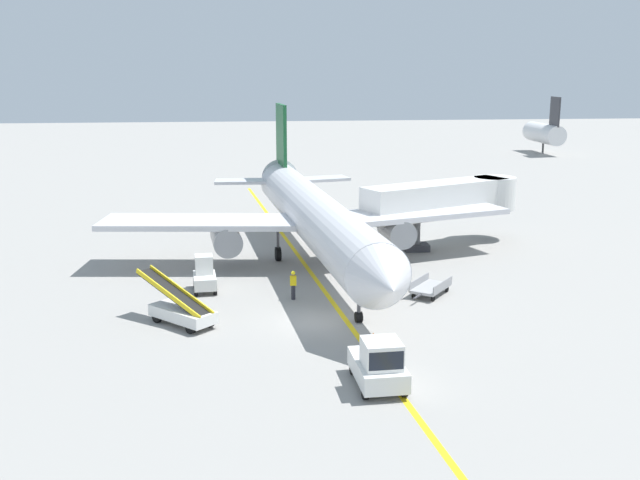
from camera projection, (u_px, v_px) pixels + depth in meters
ground_plane at (315, 322)px, 38.99m from camera, size 300.00×300.00×0.00m
taxi_line_yellow at (326, 293)px, 43.95m from camera, size 7.92×79.67×0.01m
airliner at (313, 215)px, 49.71m from camera, size 28.48×35.34×10.10m
jet_bridge at (451, 199)px, 55.04m from camera, size 12.78×7.65×4.85m
pushback_tug at (379, 365)px, 30.85m from camera, size 2.05×3.68×2.20m
baggage_tug_near_wing at (205, 275)px, 44.33m from camera, size 1.50×2.49×2.10m
belt_loader_forward_hold at (181, 310)px, 38.50m from camera, size 4.38×4.46×2.59m
baggage_cart_loaded at (431, 287)px, 43.51m from camera, size 2.94×3.47×0.94m
ground_crew_marshaller at (375, 290)px, 41.46m from camera, size 0.36×0.24×1.70m
ground_crew_wing_walker at (293, 284)px, 42.59m from camera, size 0.36×0.24×1.70m
safety_cone_nose_left at (326, 248)px, 54.15m from camera, size 0.36×0.36×0.44m
safety_cone_nose_right at (373, 337)px, 36.25m from camera, size 0.36×0.36×0.44m
distant_aircraft_mid_left at (544, 133)px, 114.74m from camera, size 3.00×10.10×8.80m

